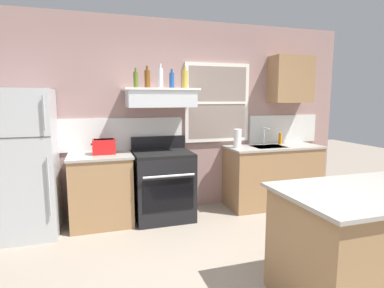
# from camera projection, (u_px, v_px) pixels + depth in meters

# --- Properties ---
(back_wall) EXTENTS (5.40, 0.11, 2.70)m
(back_wall) POSITION_uv_depth(u_px,v_px,m) (176.00, 117.00, 4.49)
(back_wall) COLOR gray
(back_wall) RESTS_ON ground_plane
(refrigerator) EXTENTS (0.70, 0.72, 1.72)m
(refrigerator) POSITION_uv_depth(u_px,v_px,m) (24.00, 164.00, 3.63)
(refrigerator) COLOR #B7BABC
(refrigerator) RESTS_ON ground_plane
(counter_left_of_stove) EXTENTS (0.79, 0.63, 0.91)m
(counter_left_of_stove) POSITION_uv_depth(u_px,v_px,m) (101.00, 190.00, 3.99)
(counter_left_of_stove) COLOR #9E754C
(counter_left_of_stove) RESTS_ON ground_plane
(toaster) EXTENTS (0.30, 0.20, 0.19)m
(toaster) POSITION_uv_depth(u_px,v_px,m) (104.00, 146.00, 3.97)
(toaster) COLOR red
(toaster) RESTS_ON counter_left_of_stove
(stove_range) EXTENTS (0.76, 0.69, 1.09)m
(stove_range) POSITION_uv_depth(u_px,v_px,m) (163.00, 185.00, 4.20)
(stove_range) COLOR black
(stove_range) RESTS_ON ground_plane
(range_hood_shelf) EXTENTS (0.96, 0.52, 0.24)m
(range_hood_shelf) POSITION_uv_depth(u_px,v_px,m) (160.00, 98.00, 4.12)
(range_hood_shelf) COLOR silver
(bottle_olive_oil_square) EXTENTS (0.06, 0.06, 0.25)m
(bottle_olive_oil_square) POSITION_uv_depth(u_px,v_px,m) (136.00, 80.00, 3.95)
(bottle_olive_oil_square) COLOR #4C601E
(bottle_olive_oil_square) RESTS_ON range_hood_shelf
(bottle_amber_wine) EXTENTS (0.07, 0.07, 0.29)m
(bottle_amber_wine) POSITION_uv_depth(u_px,v_px,m) (147.00, 79.00, 4.08)
(bottle_amber_wine) COLOR brown
(bottle_amber_wine) RESTS_ON range_hood_shelf
(bottle_clear_tall) EXTENTS (0.06, 0.06, 0.32)m
(bottle_clear_tall) POSITION_uv_depth(u_px,v_px,m) (161.00, 78.00, 4.06)
(bottle_clear_tall) COLOR silver
(bottle_clear_tall) RESTS_ON range_hood_shelf
(bottle_blue_liqueur) EXTENTS (0.07, 0.07, 0.26)m
(bottle_blue_liqueur) POSITION_uv_depth(u_px,v_px,m) (172.00, 80.00, 4.16)
(bottle_blue_liqueur) COLOR #1E478C
(bottle_blue_liqueur) RESTS_ON range_hood_shelf
(bottle_champagne_gold_foil) EXTENTS (0.08, 0.08, 0.30)m
(bottle_champagne_gold_foil) POSITION_uv_depth(u_px,v_px,m) (185.00, 79.00, 4.18)
(bottle_champagne_gold_foil) COLOR #B29333
(bottle_champagne_gold_foil) RESTS_ON range_hood_shelf
(counter_right_with_sink) EXTENTS (1.43, 0.63, 0.91)m
(counter_right_with_sink) POSITION_uv_depth(u_px,v_px,m) (272.00, 175.00, 4.74)
(counter_right_with_sink) COLOR #9E754C
(counter_right_with_sink) RESTS_ON ground_plane
(sink_faucet) EXTENTS (0.03, 0.17, 0.28)m
(sink_faucet) POSITION_uv_depth(u_px,v_px,m) (265.00, 134.00, 4.71)
(sink_faucet) COLOR silver
(sink_faucet) RESTS_ON counter_right_with_sink
(paper_towel_roll) EXTENTS (0.11, 0.11, 0.27)m
(paper_towel_roll) POSITION_uv_depth(u_px,v_px,m) (237.00, 138.00, 4.48)
(paper_towel_roll) COLOR white
(paper_towel_roll) RESTS_ON counter_right_with_sink
(dish_soap_bottle) EXTENTS (0.06, 0.06, 0.18)m
(dish_soap_bottle) POSITION_uv_depth(u_px,v_px,m) (280.00, 139.00, 4.81)
(dish_soap_bottle) COLOR orange
(dish_soap_bottle) RESTS_ON counter_right_with_sink
(kitchen_island) EXTENTS (1.40, 0.90, 0.91)m
(kitchen_island) POSITION_uv_depth(u_px,v_px,m) (366.00, 245.00, 2.47)
(kitchen_island) COLOR #9E754C
(kitchen_island) RESTS_ON ground_plane
(upper_cabinet_right) EXTENTS (0.64, 0.32, 0.70)m
(upper_cabinet_right) POSITION_uv_depth(u_px,v_px,m) (291.00, 80.00, 4.77)
(upper_cabinet_right) COLOR #9E754C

